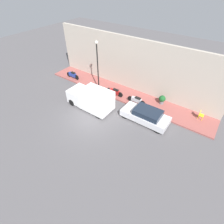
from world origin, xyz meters
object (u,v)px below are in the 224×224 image
Objects in this scene: cafe_chair at (201,114)px; motorcycle_blue at (73,75)px; motorcycle_red at (115,92)px; scooter_silver at (136,100)px; potted_plant at (162,99)px; streetlamp at (97,62)px; delivery_van at (91,98)px; parked_car at (146,115)px.

motorcycle_blue is at bearing 94.88° from cafe_chair.
cafe_chair is (1.24, -14.54, 0.05)m from motorcycle_blue.
cafe_chair is (1.27, -8.34, 0.09)m from motorcycle_red.
motorcycle_red is (0.02, 2.63, -0.01)m from scooter_silver.
streetlamp is at bearing 103.54° from potted_plant.
streetlamp reaches higher than potted_plant.
scooter_silver is 2.50m from potted_plant.
cafe_chair is (4.16, -9.10, -0.39)m from delivery_van.
motorcycle_blue is 2.26× the size of cafe_chair.
streetlamp is 10.78m from cafe_chair.
potted_plant is at bearing -73.10° from motorcycle_red.
motorcycle_red is 4.88m from potted_plant.
streetlamp is (-0.18, 1.98, 2.86)m from motorcycle_red.
parked_car is 4.86m from cafe_chair.
delivery_van is 4.97× the size of potted_plant.
motorcycle_blue is at bearing 81.15° from parked_car.
potted_plant is (1.60, -6.64, -2.75)m from streetlamp.
delivery_van is 5.28× the size of cafe_chair.
delivery_van is at bearing -155.80° from streetlamp.
streetlamp is (1.44, 6.42, 2.79)m from parked_car.
streetlamp is 7.37m from potted_plant.
motorcycle_red is at bearing 98.67° from cafe_chair.
parked_car is at bearing -131.52° from scooter_silver.
delivery_van is 6.94m from potted_plant.
scooter_silver is 5.41m from streetlamp.
potted_plant is (3.04, -0.22, 0.04)m from parked_car.
delivery_van is at bearing -118.21° from motorcycle_blue.
motorcycle_red is at bearing -84.74° from streetlamp.
streetlamp is (-0.21, -4.22, 2.82)m from motorcycle_blue.
cafe_chair is at bearing -65.46° from delivery_van.
delivery_van is at bearing 103.60° from parked_car.
motorcycle_blue is at bearing 89.71° from motorcycle_red.
parked_car is 7.15m from streetlamp.
cafe_chair reaches higher than motorcycle_blue.
motorcycle_red is 8.44m from cafe_chair.
motorcycle_red is 2.41× the size of cafe_chair.
motorcycle_red is at bearing 106.90° from potted_plant.
potted_plant is at bearing 87.71° from cafe_chair.
potted_plant is at bearing -51.60° from delivery_van.
motorcycle_red is 0.39× the size of streetlamp.
motorcycle_blue is 0.36× the size of streetlamp.
streetlamp reaches higher than motorcycle_red.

